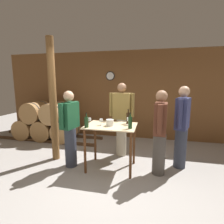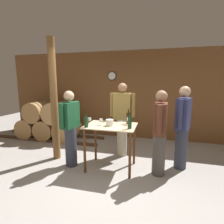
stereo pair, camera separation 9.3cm
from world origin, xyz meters
TOP-DOWN VIEW (x-y plane):
  - ground_plane at (0.00, 0.00)m, footprint 14.00×14.00m
  - back_wall at (-0.00, 2.61)m, footprint 8.40×0.08m
  - barrel_rack at (-2.47, 1.84)m, footprint 3.42×0.79m
  - tasting_table at (-0.08, 0.45)m, footprint 1.00×0.73m
  - wooden_post at (-1.43, 0.61)m, footprint 0.16×0.16m
  - wine_bottle_far_left at (-0.49, 0.18)m, footprint 0.08×0.08m
  - wine_bottle_left at (0.23, 0.68)m, footprint 0.07×0.07m
  - wine_bottle_center at (0.32, 0.28)m, footprint 0.07×0.07m
  - wine_glass_near_left at (-0.53, 0.45)m, footprint 0.06×0.06m
  - wine_glass_near_center at (-0.27, 0.41)m, footprint 0.06×0.06m
  - wine_glass_near_right at (0.26, 0.54)m, footprint 0.07×0.07m
  - ice_bucket at (-0.09, 0.41)m, footprint 0.15×0.15m
  - person_host at (0.86, 0.44)m, footprint 0.25×0.59m
  - person_visitor_with_scarf at (1.30, 0.82)m, footprint 0.34×0.56m
  - person_visitor_bearded at (-0.92, 0.35)m, footprint 0.29×0.58m
  - person_visitor_near_door at (0.01, 1.15)m, footprint 0.59×0.24m

SIDE VIEW (x-z plane):
  - ground_plane at x=0.00m, z-range 0.00..0.00m
  - barrel_rack at x=-2.47m, z-range -0.07..1.10m
  - tasting_table at x=-0.08m, z-range 0.27..1.18m
  - person_visitor_bearded at x=-0.92m, z-range 0.04..1.63m
  - person_host at x=0.86m, z-range 0.04..1.66m
  - person_visitor_with_scarf at x=1.30m, z-range 0.05..1.73m
  - person_visitor_near_door at x=0.01m, z-range 0.05..1.79m
  - ice_bucket at x=-0.09m, z-range 0.91..1.04m
  - wine_glass_near_left at x=-0.53m, z-range 0.94..1.07m
  - wine_glass_near_center at x=-0.27m, z-range 0.94..1.07m
  - wine_bottle_far_left at x=-0.49m, z-range 0.88..1.16m
  - wine_glass_near_right at x=0.26m, z-range 0.95..1.10m
  - wine_bottle_center at x=0.32m, z-range 0.88..1.18m
  - wine_bottle_left at x=0.23m, z-range 0.88..1.18m
  - wooden_post at x=-1.43m, z-range 0.00..2.70m
  - back_wall at x=0.00m, z-range 0.00..2.70m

